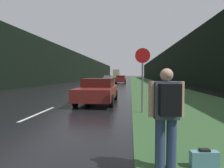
# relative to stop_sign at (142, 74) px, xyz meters

# --- Properties ---
(grass_verge) EXTENTS (6.00, 240.00, 0.02)m
(grass_verge) POSITION_rel_stop_sign_xyz_m (2.59, 33.15, -1.57)
(grass_verge) COLOR #33562D
(grass_verge) RESTS_ON ground_plane
(lane_stripe_b) EXTENTS (0.12, 3.00, 0.01)m
(lane_stripe_b) POSITION_rel_stop_sign_xyz_m (-4.16, -0.52, -1.57)
(lane_stripe_b) COLOR silver
(lane_stripe_b) RESTS_ON ground_plane
(lane_stripe_c) EXTENTS (0.12, 3.00, 0.01)m
(lane_stripe_c) POSITION_rel_stop_sign_xyz_m (-4.16, 6.48, -1.57)
(lane_stripe_c) COLOR silver
(lane_stripe_c) RESTS_ON ground_plane
(lane_stripe_d) EXTENTS (0.12, 3.00, 0.01)m
(lane_stripe_d) POSITION_rel_stop_sign_xyz_m (-4.16, 13.48, -1.57)
(lane_stripe_d) COLOR silver
(lane_stripe_d) RESTS_ON ground_plane
(lane_stripe_e) EXTENTS (0.12, 3.00, 0.01)m
(lane_stripe_e) POSITION_rel_stop_sign_xyz_m (-4.16, 20.48, -1.57)
(lane_stripe_e) COLOR silver
(lane_stripe_e) RESTS_ON ground_plane
(lane_stripe_f) EXTENTS (0.12, 3.00, 0.01)m
(lane_stripe_f) POSITION_rel_stop_sign_xyz_m (-4.16, 27.48, -1.57)
(lane_stripe_f) COLOR silver
(lane_stripe_f) RESTS_ON ground_plane
(treeline_far_side) EXTENTS (2.00, 140.00, 6.76)m
(treeline_far_side) POSITION_rel_stop_sign_xyz_m (-13.90, 43.15, 1.80)
(treeline_far_side) COLOR black
(treeline_far_side) RESTS_ON ground_plane
(treeline_near_side) EXTENTS (2.00, 140.00, 7.28)m
(treeline_near_side) POSITION_rel_stop_sign_xyz_m (8.59, 43.15, 2.06)
(treeline_near_side) COLOR black
(treeline_near_side) RESTS_ON ground_plane
(stop_sign) EXTENTS (0.61, 0.07, 2.64)m
(stop_sign) POSITION_rel_stop_sign_xyz_m (0.00, 0.00, 0.00)
(stop_sign) COLOR slate
(stop_sign) RESTS_ON ground_plane
(hitchhiker_with_backpack) EXTENTS (0.58, 0.43, 1.66)m
(hitchhiker_with_backpack) POSITION_rel_stop_sign_xyz_m (0.10, -4.94, -0.62)
(hitchhiker_with_backpack) COLOR navy
(hitchhiker_with_backpack) RESTS_ON ground_plane
(suitcase) EXTENTS (0.47, 0.18, 0.32)m
(suitcase) POSITION_rel_stop_sign_xyz_m (0.75, -4.78, -1.43)
(suitcase) COLOR #6093A8
(suitcase) RESTS_ON ground_plane
(car_passing_near) EXTENTS (1.96, 4.71, 1.35)m
(car_passing_near) POSITION_rel_stop_sign_xyz_m (-2.29, 2.81, -0.89)
(car_passing_near) COLOR maroon
(car_passing_near) RESTS_ON ground_plane
(car_passing_far) EXTENTS (1.89, 4.36, 1.42)m
(car_passing_far) POSITION_rel_stop_sign_xyz_m (-2.29, 28.31, -0.85)
(car_passing_far) COLOR maroon
(car_passing_far) RESTS_ON ground_plane
(car_oncoming) EXTENTS (2.05, 4.39, 1.42)m
(car_oncoming) POSITION_rel_stop_sign_xyz_m (-6.03, 40.39, -0.85)
(car_oncoming) COLOR #9E9EA3
(car_oncoming) RESTS_ON ground_plane
(delivery_truck) EXTENTS (2.62, 7.38, 3.56)m
(delivery_truck) POSITION_rel_stop_sign_xyz_m (-6.03, 71.66, 0.27)
(delivery_truck) COLOR #6E684F
(delivery_truck) RESTS_ON ground_plane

